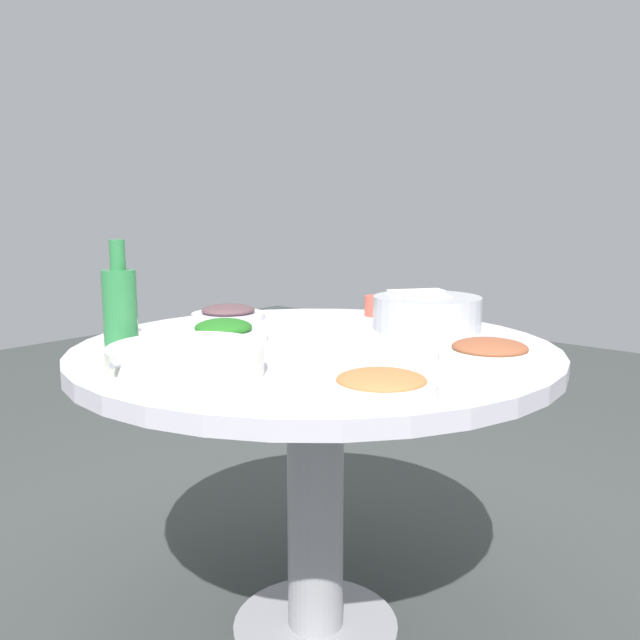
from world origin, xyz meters
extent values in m
plane|color=#3A3F3D|center=(0.00, 0.00, 0.00)|extent=(8.00, 8.00, 0.00)
cylinder|color=#99999E|center=(0.00, 0.00, 0.01)|extent=(0.41, 0.41, 0.03)
cylinder|color=#99999E|center=(0.00, 0.00, 0.37)|extent=(0.14, 0.14, 0.68)
cylinder|color=silver|center=(0.00, 0.00, 0.72)|extent=(1.12, 1.12, 0.04)
cylinder|color=#B2B5BA|center=(-0.35, 0.09, 0.79)|extent=(0.28, 0.28, 0.09)
ellipsoid|color=white|center=(-0.35, 0.09, 0.79)|extent=(0.23, 0.23, 0.09)
cube|color=white|center=(-0.39, 0.02, 0.83)|extent=(0.15, 0.13, 0.01)
cylinder|color=white|center=(0.38, 0.00, 0.77)|extent=(0.30, 0.30, 0.06)
cylinder|color=black|center=(0.38, 0.00, 0.77)|extent=(0.26, 0.26, 0.04)
cylinder|color=silver|center=(0.38, 0.00, 0.79)|extent=(0.33, 0.02, 0.01)
cylinder|color=silver|center=(-0.11, 0.39, 0.75)|extent=(0.21, 0.21, 0.02)
ellipsoid|color=brown|center=(-0.11, 0.39, 0.77)|extent=(0.16, 0.16, 0.03)
cylinder|color=silver|center=(0.25, 0.36, 0.76)|extent=(0.20, 0.20, 0.03)
ellipsoid|color=#B96F3C|center=(0.25, 0.36, 0.77)|extent=(0.16, 0.16, 0.03)
cylinder|color=white|center=(0.10, -0.20, 0.75)|extent=(0.21, 0.21, 0.02)
ellipsoid|color=#20661C|center=(0.10, -0.20, 0.77)|extent=(0.14, 0.14, 0.04)
cylinder|color=silver|center=(-0.11, -0.43, 0.75)|extent=(0.21, 0.21, 0.02)
ellipsoid|color=#533A3E|center=(-0.11, -0.43, 0.77)|extent=(0.15, 0.15, 0.03)
cylinder|color=#2E8143|center=(0.35, -0.25, 0.84)|extent=(0.07, 0.07, 0.19)
cylinder|color=#2E8143|center=(0.35, -0.25, 0.96)|extent=(0.03, 0.03, 0.06)
cylinder|color=silver|center=(0.21, -0.46, 0.77)|extent=(0.07, 0.07, 0.05)
cylinder|color=#D05240|center=(-0.44, -0.14, 0.77)|extent=(0.07, 0.07, 0.06)
camera|label=1|loc=(1.17, 1.01, 1.06)|focal=37.81mm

